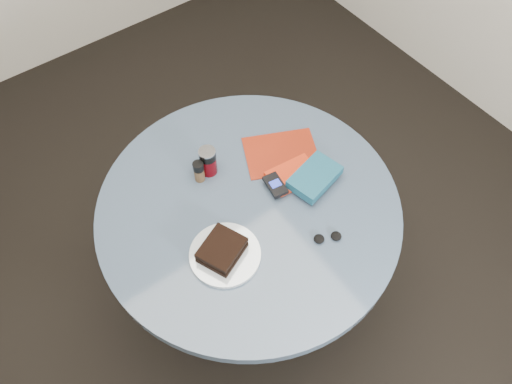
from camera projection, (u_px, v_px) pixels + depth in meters
ground at (251, 294)px, 2.25m from camera, size 4.00×4.00×0.00m
table at (249, 230)px, 1.77m from camera, size 1.00×1.00×0.75m
plate at (225, 255)px, 1.52m from camera, size 0.25×0.25×0.01m
sandwich at (222, 250)px, 1.50m from camera, size 0.16×0.15×0.05m
soda_can at (208, 161)px, 1.66m from camera, size 0.06×0.06×0.11m
pepper_grinder at (199, 171)px, 1.65m from camera, size 0.04×0.04×0.08m
magazine at (281, 153)px, 1.75m from camera, size 0.31×0.28×0.00m
red_book at (293, 175)px, 1.69m from camera, size 0.18×0.13×0.01m
novel at (315, 177)px, 1.65m from camera, size 0.19×0.15×0.03m
mp3_player at (275, 185)px, 1.64m from camera, size 0.06×0.10×0.02m
headphones at (328, 237)px, 1.55m from camera, size 0.09×0.07×0.02m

